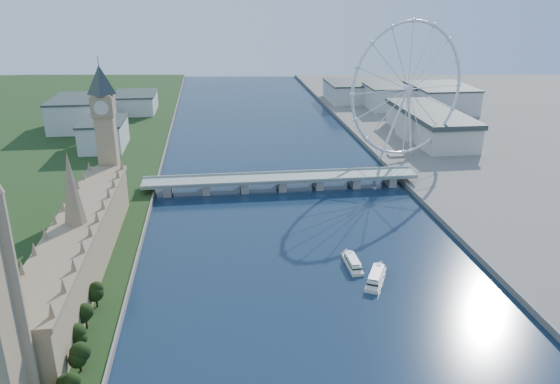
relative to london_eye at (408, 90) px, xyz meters
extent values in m
cube|color=tan|center=(-247.98, -185.08, -50.52)|extent=(24.00, 200.00, 28.00)
cone|color=#937A59|center=(-247.98, -185.08, -14.52)|extent=(12.00, 12.00, 40.00)
cube|color=tan|center=(-247.98, -77.08, -24.52)|extent=(13.00, 13.00, 80.00)
cube|color=#937A59|center=(-247.98, -77.08, 7.48)|extent=(15.00, 15.00, 14.00)
pyramid|color=#2D3833|center=(-247.98, -77.08, 35.48)|extent=(20.02, 20.02, 20.00)
cube|color=gray|center=(-119.98, -55.08, -59.02)|extent=(220.00, 22.00, 2.00)
cube|color=gray|center=(-209.98, -55.08, -63.77)|extent=(6.00, 20.00, 7.50)
cube|color=gray|center=(-179.98, -55.08, -63.77)|extent=(6.00, 20.00, 7.50)
cube|color=gray|center=(-149.98, -55.08, -63.77)|extent=(6.00, 20.00, 7.50)
cube|color=gray|center=(-119.98, -55.08, -63.77)|extent=(6.00, 20.00, 7.50)
cube|color=gray|center=(-89.98, -55.08, -63.77)|extent=(6.00, 20.00, 7.50)
cube|color=gray|center=(-59.98, -55.08, -63.77)|extent=(6.00, 20.00, 7.50)
cube|color=gray|center=(-29.98, -55.08, -63.77)|extent=(6.00, 20.00, 7.50)
torus|color=silver|center=(0.02, -0.08, 0.48)|extent=(113.60, 39.12, 118.60)
cylinder|color=silver|center=(0.02, -0.08, 0.48)|extent=(7.25, 6.61, 6.00)
cube|color=gray|center=(-2.98, 9.92, -63.52)|extent=(14.00, 10.00, 2.00)
cube|color=beige|center=(-279.98, 74.92, -51.52)|extent=(40.00, 60.00, 26.00)
cube|color=beige|center=(-319.98, 164.92, -48.52)|extent=(60.00, 80.00, 32.00)
cube|color=beige|center=(-269.98, 244.92, -53.52)|extent=(50.00, 70.00, 22.00)
cube|color=beige|center=(60.02, 224.92, -50.52)|extent=(60.00, 60.00, 28.00)
cube|color=beige|center=(120.02, 204.92, -49.52)|extent=(70.00, 90.00, 30.00)
cube|color=beige|center=(20.02, 284.92, -52.52)|extent=(60.00, 80.00, 24.00)
camera|label=1|loc=(-172.28, -465.72, 84.13)|focal=35.00mm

